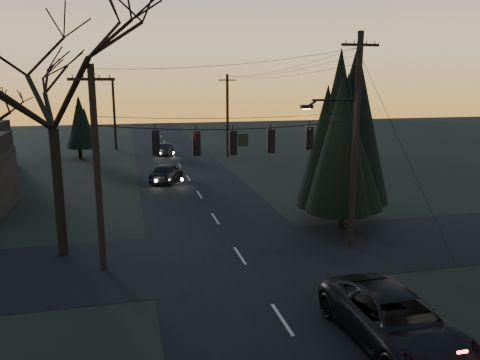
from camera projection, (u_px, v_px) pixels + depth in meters
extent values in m
cube|color=black|center=(204.00, 202.00, 30.86)|extent=(8.00, 120.00, 0.02)
cube|color=black|center=(240.00, 256.00, 21.36)|extent=(60.00, 7.00, 0.02)
cylinder|color=black|center=(234.00, 122.00, 20.04)|extent=(11.50, 0.04, 0.04)
cylinder|color=black|center=(59.00, 193.00, 20.99)|extent=(0.44, 0.44, 5.78)
cylinder|color=black|center=(342.00, 213.00, 25.41)|extent=(0.36, 0.36, 1.60)
cone|color=black|center=(345.00, 138.00, 24.56)|extent=(4.15, 4.15, 7.38)
cylinder|color=black|center=(80.00, 151.00, 47.96)|extent=(0.36, 0.36, 1.60)
cone|color=black|center=(78.00, 125.00, 47.42)|extent=(3.23, 3.23, 4.44)
imported|color=black|center=(395.00, 321.00, 14.00)|extent=(2.88, 5.88, 1.61)
imported|color=black|center=(166.00, 172.00, 36.88)|extent=(3.30, 4.74, 1.50)
imported|color=black|center=(165.00, 149.00, 50.14)|extent=(2.19, 4.06, 1.27)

